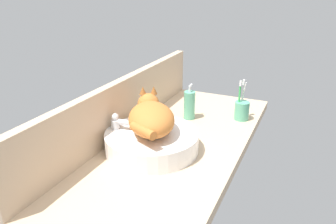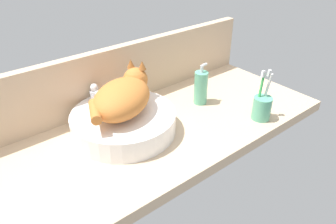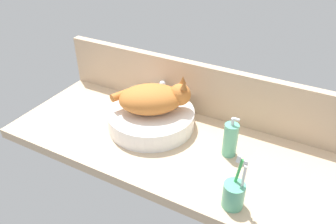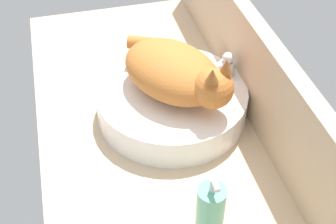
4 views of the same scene
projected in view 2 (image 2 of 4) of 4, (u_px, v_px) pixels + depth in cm
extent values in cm
cube|color=#D1B28E|center=(157.00, 133.00, 116.05)|extent=(126.23, 52.76, 4.00)
cube|color=#CCAD8C|center=(117.00, 76.00, 125.41)|extent=(126.23, 3.60, 22.89)
cylinder|color=white|center=(124.00, 122.00, 111.49)|extent=(35.51, 35.51, 7.39)
ellipsoid|color=#CC7533|center=(122.00, 99.00, 106.73)|extent=(30.22, 27.75, 11.00)
sphere|color=#CC7533|center=(136.00, 80.00, 115.58)|extent=(8.80, 8.80, 8.80)
cone|color=#995726|center=(130.00, 64.00, 114.19)|extent=(2.80, 2.80, 3.20)
cone|color=#995726|center=(142.00, 65.00, 112.99)|extent=(2.80, 2.80, 3.20)
cylinder|color=#CC7533|center=(95.00, 111.00, 98.90)|extent=(7.27, 11.37, 3.20)
cylinder|color=silver|center=(96.00, 104.00, 118.65)|extent=(3.60, 3.60, 11.00)
cylinder|color=silver|center=(104.00, 96.00, 113.32)|extent=(3.92, 10.23, 2.20)
sphere|color=silver|center=(94.00, 87.00, 115.18)|extent=(2.80, 2.80, 2.80)
cylinder|color=#60B793|center=(201.00, 88.00, 127.28)|extent=(5.23, 5.23, 13.15)
cylinder|color=silver|center=(202.00, 69.00, 123.14)|extent=(1.20, 1.20, 2.80)
cylinder|color=silver|center=(204.00, 65.00, 123.06)|extent=(2.20, 1.00, 1.00)
cylinder|color=#5BB28E|center=(262.00, 108.00, 118.43)|extent=(6.72, 6.72, 8.60)
cylinder|color=white|center=(265.00, 95.00, 117.52)|extent=(1.59, 2.82, 17.02)
cube|color=white|center=(269.00, 73.00, 113.12)|extent=(1.30, 1.07, 2.52)
cylinder|color=green|center=(259.00, 96.00, 116.86)|extent=(2.97, 1.43, 17.00)
cube|color=white|center=(263.00, 74.00, 112.45)|extent=(1.49, 0.87, 2.55)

